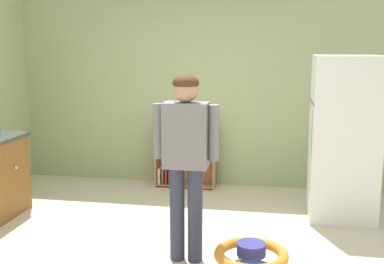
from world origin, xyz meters
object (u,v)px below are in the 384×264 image
(bookshelf, at_px, (182,159))
(standing_person, at_px, (186,150))
(baby_walker, at_px, (251,262))
(refrigerator, at_px, (344,138))

(bookshelf, relative_size, standing_person, 0.51)
(baby_walker, bearing_deg, refrigerator, 61.53)
(refrigerator, distance_m, baby_walker, 2.01)
(refrigerator, bearing_deg, baby_walker, -118.47)
(bookshelf, distance_m, baby_walker, 2.74)
(refrigerator, height_order, standing_person, refrigerator)
(standing_person, relative_size, baby_walker, 2.73)
(refrigerator, height_order, bookshelf, refrigerator)
(bookshelf, xyz_separation_m, standing_person, (0.49, -2.23, 0.63))
(bookshelf, bearing_deg, standing_person, -77.69)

